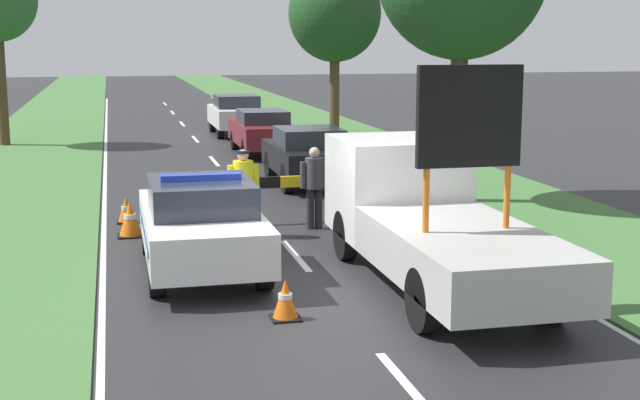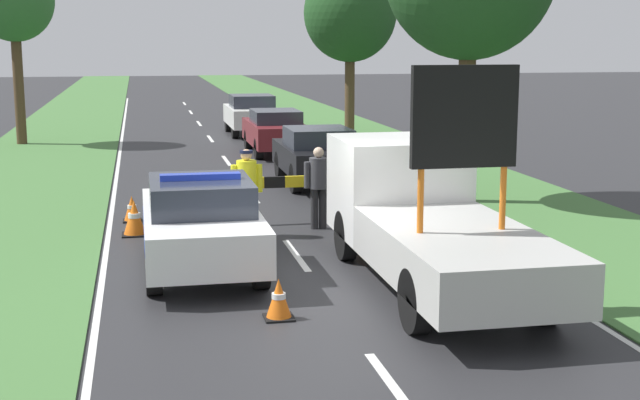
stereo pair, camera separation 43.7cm
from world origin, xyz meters
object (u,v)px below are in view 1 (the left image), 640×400
Objects in this scene: work_truck at (426,215)px; traffic_cone_near_police at (360,226)px; traffic_cone_behind_barrier at (285,299)px; road_barrier at (259,186)px; traffic_cone_near_truck at (130,219)px; queued_car_wagon_maroon at (262,131)px; queued_car_sedan_black at (308,155)px; pedestrian_civilian at (315,181)px; police_car at (201,224)px; traffic_cone_lane_edge at (379,207)px; roadside_tree_near_left at (335,14)px; traffic_cone_centre_front at (126,210)px; queued_car_van_white at (236,114)px; police_officer at (243,185)px.

traffic_cone_near_police is at bearing -84.40° from work_truck.
traffic_cone_behind_barrier is (-2.58, -1.55, -0.77)m from work_truck.
work_truck is 5.19m from road_barrier.
work_truck is at bearing -43.11° from traffic_cone_near_truck.
queued_car_wagon_maroon is at bearing -89.97° from work_truck.
pedestrian_civilian is at bearing 78.87° from queued_car_sedan_black.
traffic_cone_behind_barrier is at bearing -74.23° from police_car.
roadside_tree_near_left is at bearing 79.14° from traffic_cone_lane_edge.
traffic_cone_near_police is 1.04× the size of traffic_cone_centre_front.
pedestrian_civilian is at bearing 85.49° from queued_car_wagon_maroon.
pedestrian_civilian is at bearing 46.85° from police_car.
police_car is 1.71× the size of road_barrier.
work_truck is 2.98m from traffic_cone_near_police.
pedestrian_civilian is 1.74m from traffic_cone_lane_edge.
traffic_cone_behind_barrier is 0.14× the size of queued_car_van_white.
queued_car_van_white reaches higher than traffic_cone_near_truck.
police_car reaches higher than traffic_cone_centre_front.
traffic_cone_near_police is at bearing -117.44° from traffic_cone_lane_edge.
traffic_cone_near_police is 19.35m from queued_car_van_white.
queued_car_wagon_maroon is (-0.58, 11.49, 0.48)m from traffic_cone_lane_edge.
work_truck reaches higher than traffic_cone_near_police.
police_car is 21.49m from roadside_tree_near_left.
queued_car_sedan_black is (4.73, 5.32, 0.45)m from traffic_cone_near_truck.
work_truck is 9.11× the size of traffic_cone_near_truck.
work_truck is at bearing 131.73° from police_officer.
traffic_cone_near_police is at bearing -69.08° from pedestrian_civilian.
traffic_cone_lane_edge is (4.08, 3.29, -0.50)m from police_car.
queued_car_wagon_maroon reaches higher than traffic_cone_lane_edge.
roadside_tree_near_left is at bearing 61.60° from traffic_cone_centre_front.
queued_car_van_white reaches higher than traffic_cone_near_police.
road_barrier is at bearing 66.26° from queued_car_sedan_black.
road_barrier is 1.22m from police_officer.
queued_car_sedan_black is 0.94× the size of queued_car_van_white.
queued_car_sedan_black is 12.64m from queued_car_van_white.
pedestrian_civilian is 0.38× the size of queued_car_wagon_maroon.
police_officer is 1.56m from pedestrian_civilian.
police_officer reaches higher than traffic_cone_near_truck.
police_car reaches higher than traffic_cone_behind_barrier.
traffic_cone_near_police is at bearing 25.09° from police_car.
road_barrier is at bearing 83.65° from queued_car_van_white.
work_truck is 16.12m from queued_car_wagon_maroon.
traffic_cone_near_truck is at bearing 75.69° from queued_car_van_white.
queued_car_van_white is (2.42, 18.48, -0.18)m from police_officer.
queued_car_sedan_black is at bearing 75.97° from traffic_cone_behind_barrier.
roadside_tree_near_left is at bearing 69.80° from pedestrian_civilian.
queued_car_sedan_black is 0.91× the size of queued_car_wagon_maroon.
police_officer reaches higher than road_barrier.
pedestrian_civilian is 3.72m from traffic_cone_near_truck.
road_barrier is 4.81× the size of traffic_cone_centre_front.
police_officer reaches higher than traffic_cone_lane_edge.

